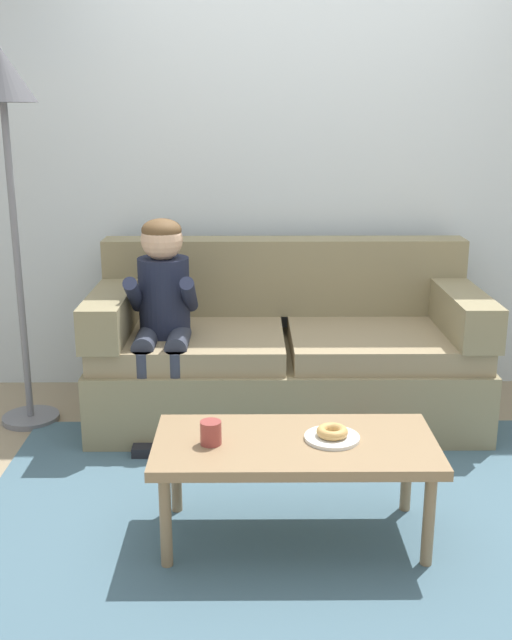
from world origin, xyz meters
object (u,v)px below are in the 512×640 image
(coffee_table, at_px, (295,451))
(toy_controller, at_px, (369,470))
(mug, at_px, (211,433))
(floor_lamp, at_px, (5,119))
(person_child, at_px, (163,306))
(donut, at_px, (332,432))
(couch, at_px, (286,355))

(coffee_table, relative_size, toy_controller, 4.73)
(mug, height_order, floor_lamp, floor_lamp)
(coffee_table, xyz_separation_m, person_child, (-0.61, 1.04, 0.30))
(donut, height_order, floor_lamp, floor_lamp)
(person_child, bearing_deg, couch, 18.02)
(donut, xyz_separation_m, toy_controller, (0.24, 0.52, -0.42))
(person_child, bearing_deg, coffee_table, -59.66)
(person_child, relative_size, toy_controller, 4.87)
(couch, xyz_separation_m, person_child, (-0.63, -0.21, 0.33))
(floor_lamp, bearing_deg, mug, -48.80)
(couch, bearing_deg, floor_lamp, -176.57)
(person_child, relative_size, floor_lamp, 0.58)
(mug, bearing_deg, toy_controller, 38.46)
(toy_controller, distance_m, floor_lamp, 2.41)
(couch, bearing_deg, person_child, -161.98)
(couch, xyz_separation_m, donut, (0.12, -1.23, 0.11))
(donut, relative_size, mug, 1.33)
(coffee_table, relative_size, floor_lamp, 0.56)
(toy_controller, bearing_deg, donut, -82.49)
(person_child, height_order, donut, person_child)
(person_child, bearing_deg, toy_controller, -27.49)
(person_child, relative_size, donut, 9.18)
(couch, distance_m, donut, 1.24)
(couch, relative_size, person_child, 1.83)
(couch, height_order, toy_controller, couch)
(mug, relative_size, floor_lamp, 0.05)
(coffee_table, height_order, donut, donut)
(coffee_table, distance_m, toy_controller, 0.73)
(mug, distance_m, toy_controller, 0.99)
(person_child, xyz_separation_m, toy_controller, (0.99, -0.51, -0.65))
(person_child, xyz_separation_m, donut, (0.75, -1.03, -0.22))
(couch, height_order, person_child, person_child)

